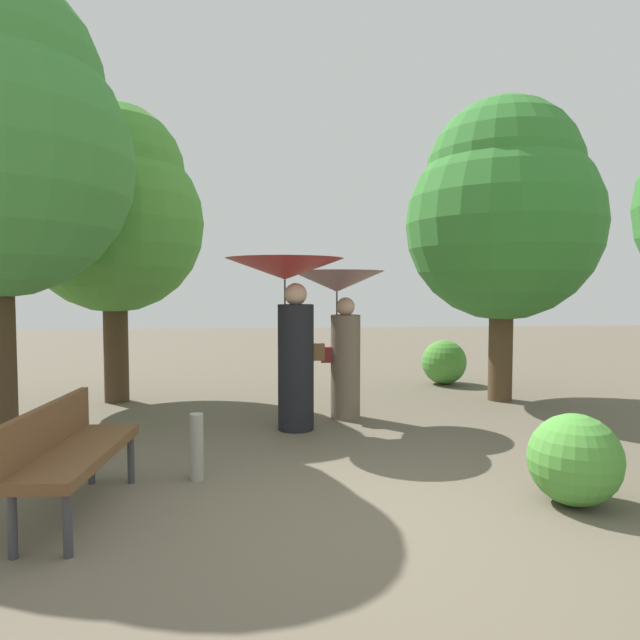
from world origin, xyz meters
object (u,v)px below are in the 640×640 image
(park_bench, at_px, (69,447))
(tree_near_left, at_px, (113,208))
(person_right, at_px, (340,310))
(person_left, at_px, (289,305))
(tree_mid_right, at_px, (503,209))
(path_marker_post, at_px, (197,447))

(park_bench, distance_m, tree_near_left, 4.94)
(person_right, bearing_deg, park_bench, 136.73)
(person_left, distance_m, park_bench, 3.09)
(tree_mid_right, bearing_deg, tree_near_left, 175.75)
(tree_near_left, distance_m, tree_mid_right, 5.77)
(park_bench, distance_m, tree_mid_right, 6.71)
(park_bench, xyz_separation_m, tree_mid_right, (4.97, 3.84, 2.36))
(person_right, distance_m, park_bench, 3.87)
(person_left, height_order, tree_near_left, tree_near_left)
(path_marker_post, bearing_deg, person_right, 55.03)
(person_right, bearing_deg, tree_mid_right, -73.67)
(person_right, height_order, tree_near_left, tree_near_left)
(tree_near_left, xyz_separation_m, tree_mid_right, (5.75, -0.43, 0.00))
(person_left, bearing_deg, tree_near_left, 49.24)
(person_left, distance_m, tree_mid_right, 3.82)
(person_left, relative_size, tree_mid_right, 0.45)
(person_right, xyz_separation_m, path_marker_post, (-1.56, -2.22, -1.12))
(person_left, distance_m, tree_near_left, 3.43)
(person_right, bearing_deg, person_left, 124.82)
(park_bench, bearing_deg, person_right, -36.77)
(tree_near_left, bearing_deg, tree_mid_right, -4.25)
(tree_near_left, xyz_separation_m, path_marker_post, (1.63, -3.59, -2.57))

